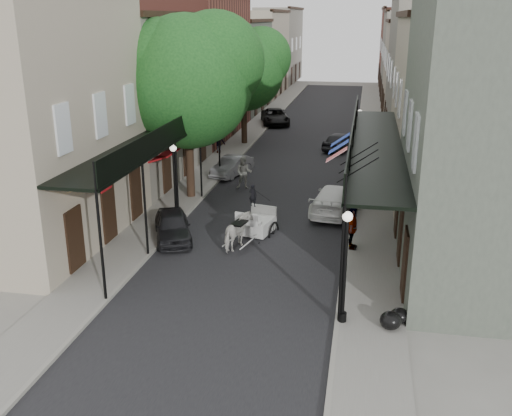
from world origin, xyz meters
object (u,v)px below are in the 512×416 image
at_px(lamppost_right_far, 358,138).
at_px(horse, 239,232).
at_px(tree_near, 195,76).
at_px(car_right_near, 336,199).
at_px(car_left_near, 173,226).
at_px(lamppost_left, 175,182).
at_px(tree_far, 249,67).
at_px(lamppost_right_near, 345,266).
at_px(car_left_far, 275,117).
at_px(carriage, 260,211).
at_px(car_left_mid, 232,166).
at_px(car_right_far, 340,141).
at_px(pedestrian_walking, 244,173).
at_px(pedestrian_sidewalk_left, 218,142).
at_px(pedestrian_sidewalk_right, 352,228).

relative_size(lamppost_right_far, horse, 2.12).
bearing_deg(tree_near, car_right_near, -9.00).
bearing_deg(car_left_near, lamppost_right_far, 38.95).
distance_m(lamppost_left, lamppost_right_far, 14.53).
bearing_deg(car_left_near, tree_far, 69.60).
bearing_deg(lamppost_right_near, car_left_far, 102.46).
relative_size(tree_far, carriage, 3.48).
relative_size(tree_near, lamppost_right_far, 2.60).
distance_m(car_left_mid, car_right_far, 10.41).
relative_size(carriage, car_left_mid, 0.69).
xyz_separation_m(car_left_mid, car_right_near, (6.71, -5.92, 0.11)).
relative_size(lamppost_left, pedestrian_walking, 1.96).
xyz_separation_m(lamppost_right_far, pedestrian_sidewalk_left, (-9.81, 2.32, -1.15)).
xyz_separation_m(car_left_near, car_left_mid, (0.14, 10.92, -0.04)).
bearing_deg(pedestrian_sidewalk_right, tree_far, 28.52).
distance_m(pedestrian_sidewalk_left, car_left_mid, 5.86).
height_order(lamppost_right_near, car_right_near, lamppost_right_near).
relative_size(lamppost_right_far, pedestrian_sidewalk_left, 2.38).
xyz_separation_m(lamppost_right_near, car_left_near, (-7.70, 6.00, -1.41)).
distance_m(lamppost_right_far, carriage, 12.93).
xyz_separation_m(lamppost_right_near, lamppost_right_far, (0.00, 20.00, 0.00)).
distance_m(tree_near, horse, 9.52).
height_order(carriage, car_right_near, carriage).
height_order(pedestrian_sidewalk_left, car_left_far, pedestrian_sidewalk_left).
height_order(pedestrian_walking, car_left_far, pedestrian_walking).
distance_m(pedestrian_walking, pedestrian_sidewalk_right, 10.30).
relative_size(lamppost_left, carriage, 1.50).
distance_m(lamppost_left, pedestrian_sidewalk_right, 8.56).
bearing_deg(tree_far, tree_near, -89.81).
xyz_separation_m(lamppost_right_near, car_left_far, (-7.70, 34.86, -1.35)).
distance_m(lamppost_right_near, pedestrian_sidewalk_left, 24.41).
bearing_deg(horse, pedestrian_sidewalk_left, -59.88).
bearing_deg(tree_near, lamppost_right_near, -55.73).
height_order(car_right_near, car_right_far, car_right_near).
xyz_separation_m(carriage, pedestrian_sidewalk_right, (4.20, -1.64, 0.08)).
bearing_deg(carriage, pedestrian_sidewalk_left, 124.37).
xyz_separation_m(carriage, car_left_far, (-3.60, 27.08, -0.26)).
relative_size(lamppost_left, car_left_far, 0.73).
xyz_separation_m(lamppost_right_far, car_left_near, (-7.70, -14.00, -1.41)).
bearing_deg(tree_near, pedestrian_sidewalk_left, 98.46).
relative_size(carriage, pedestrian_sidewalk_right, 1.34).
relative_size(tree_far, pedestrian_walking, 4.55).
height_order(lamppost_right_far, car_right_far, lamppost_right_far).
xyz_separation_m(tree_far, car_left_mid, (0.78, -9.26, -5.24)).
relative_size(carriage, car_right_far, 0.62).
distance_m(tree_near, carriage, 8.21).
bearing_deg(lamppost_right_far, car_left_mid, -157.84).
bearing_deg(pedestrian_sidewalk_left, car_left_near, 73.30).
xyz_separation_m(tree_near, pedestrian_sidewalk_right, (8.40, -6.04, -5.45)).
relative_size(pedestrian_walking, pedestrian_sidewalk_left, 1.21).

